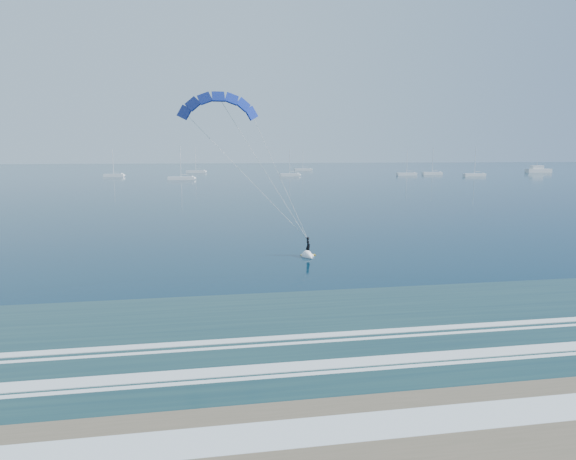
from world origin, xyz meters
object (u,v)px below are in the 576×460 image
at_px(kitesurfer_rig, 262,167).
at_px(sailboat_1, 114,175).
at_px(motor_yacht, 538,170).
at_px(sailboat_2, 196,171).
at_px(sailboat_4, 303,169).
at_px(sailboat_6, 474,175).
at_px(sailboat_5, 432,173).
at_px(sailboat_3, 290,175).
at_px(sailboat_8, 181,178).
at_px(sailboat_7, 407,174).

distance_m(kitesurfer_rig, sailboat_1, 181.02).
height_order(motor_yacht, sailboat_1, sailboat_1).
distance_m(kitesurfer_rig, sailboat_2, 211.20).
height_order(sailboat_1, sailboat_2, sailboat_2).
relative_size(sailboat_4, sailboat_6, 1.00).
relative_size(sailboat_4, sailboat_5, 1.03).
height_order(kitesurfer_rig, sailboat_4, kitesurfer_rig).
bearing_deg(motor_yacht, sailboat_1, -177.74).
xyz_separation_m(kitesurfer_rig, motor_yacht, (162.50, 184.21, -7.60)).
bearing_deg(sailboat_1, sailboat_3, -6.19).
bearing_deg(sailboat_6, sailboat_4, 127.73).
xyz_separation_m(sailboat_1, sailboat_4, (92.23, 54.62, 0.01)).
relative_size(motor_yacht, sailboat_4, 1.01).
height_order(sailboat_1, sailboat_4, sailboat_4).
bearing_deg(motor_yacht, sailboat_6, -149.94).
distance_m(sailboat_2, sailboat_6, 130.54).
relative_size(kitesurfer_rig, sailboat_3, 1.46).
relative_size(sailboat_3, sailboat_8, 0.92).
relative_size(sailboat_1, sailboat_2, 0.89).
bearing_deg(sailboat_6, sailboat_3, 169.85).
height_order(sailboat_4, sailboat_7, sailboat_4).
xyz_separation_m(sailboat_1, sailboat_7, (125.98, -9.43, -0.00)).
height_order(motor_yacht, sailboat_4, sailboat_4).
xyz_separation_m(sailboat_3, sailboat_8, (-45.05, -20.56, 0.00)).
bearing_deg(sailboat_3, sailboat_6, -10.15).
distance_m(motor_yacht, sailboat_4, 120.35).
distance_m(sailboat_2, sailboat_7, 102.17).
xyz_separation_m(sailboat_5, sailboat_8, (-111.97, -24.06, -0.00)).
distance_m(sailboat_2, sailboat_5, 113.62).
bearing_deg(sailboat_3, kitesurfer_rig, -101.06).
relative_size(sailboat_2, sailboat_6, 0.99).
xyz_separation_m(sailboat_3, sailboat_6, (77.88, -13.94, 0.01)).
bearing_deg(sailboat_7, sailboat_2, 154.39).
distance_m(sailboat_5, sailboat_8, 114.53).
height_order(sailboat_3, sailboat_5, sailboat_5).
bearing_deg(sailboat_4, sailboat_5, -50.76).
height_order(sailboat_4, sailboat_5, sailboat_4).
bearing_deg(sailboat_5, motor_yacht, 11.27).
bearing_deg(motor_yacht, sailboat_3, -172.96).
bearing_deg(sailboat_3, sailboat_7, -1.58).
bearing_deg(sailboat_3, motor_yacht, 7.04).
relative_size(sailboat_2, sailboat_3, 1.09).
bearing_deg(sailboat_3, sailboat_4, 73.40).
height_order(sailboat_1, sailboat_8, sailboat_8).
bearing_deg(sailboat_8, sailboat_1, 134.98).
bearing_deg(sailboat_2, sailboat_8, -94.82).
bearing_deg(sailboat_5, sailboat_4, 129.24).
distance_m(sailboat_3, sailboat_4, 65.32).
height_order(kitesurfer_rig, sailboat_1, kitesurfer_rig).
bearing_deg(kitesurfer_rig, sailboat_2, 91.86).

